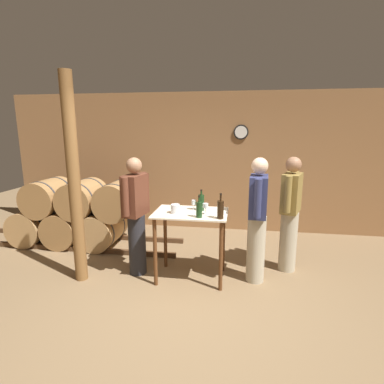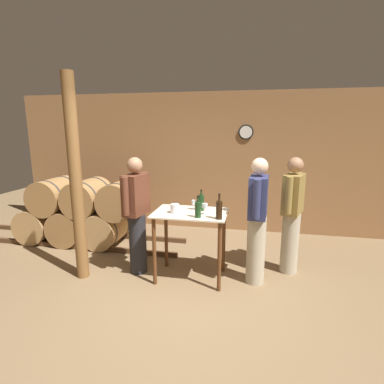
# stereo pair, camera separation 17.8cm
# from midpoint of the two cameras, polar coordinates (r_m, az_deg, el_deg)

# --- Properties ---
(ground_plane) EXTENTS (14.00, 14.00, 0.00)m
(ground_plane) POSITION_cam_midpoint_polar(r_m,az_deg,el_deg) (3.58, 0.02, -22.26)
(ground_plane) COLOR brown
(back_wall) EXTENTS (8.40, 0.08, 2.70)m
(back_wall) POSITION_cam_midpoint_polar(r_m,az_deg,el_deg) (5.95, 5.81, 5.58)
(back_wall) COLOR #996B42
(back_wall) RESTS_ON ground_plane
(barrel_rack) EXTENTS (4.02, 0.79, 1.16)m
(barrel_rack) POSITION_cam_midpoint_polar(r_m,az_deg,el_deg) (5.64, -19.66, -3.59)
(barrel_rack) COLOR #4C331E
(barrel_rack) RESTS_ON ground_plane
(tasting_table) EXTENTS (0.96, 0.66, 0.93)m
(tasting_table) POSITION_cam_midpoint_polar(r_m,az_deg,el_deg) (4.01, 0.99, -6.67)
(tasting_table) COLOR beige
(tasting_table) RESTS_ON ground_plane
(wooden_post) EXTENTS (0.16, 0.16, 2.70)m
(wooden_post) POSITION_cam_midpoint_polar(r_m,az_deg,el_deg) (4.14, -20.13, 2.04)
(wooden_post) COLOR brown
(wooden_post) RESTS_ON ground_plane
(wine_bottle_far_left) EXTENTS (0.08, 0.08, 0.29)m
(wine_bottle_far_left) POSITION_cam_midpoint_polar(r_m,az_deg,el_deg) (4.00, 3.04, -1.97)
(wine_bottle_far_left) COLOR #193819
(wine_bottle_far_left) RESTS_ON tasting_table
(wine_bottle_left) EXTENTS (0.08, 0.08, 0.28)m
(wine_bottle_left) POSITION_cam_midpoint_polar(r_m,az_deg,el_deg) (3.69, 2.51, -3.32)
(wine_bottle_left) COLOR #193819
(wine_bottle_left) RESTS_ON tasting_table
(wine_bottle_center) EXTENTS (0.08, 0.08, 0.32)m
(wine_bottle_center) POSITION_cam_midpoint_polar(r_m,az_deg,el_deg) (3.64, 6.57, -3.35)
(wine_bottle_center) COLOR black
(wine_bottle_center) RESTS_ON tasting_table
(wine_glass_near_left) EXTENTS (0.06, 0.06, 0.13)m
(wine_glass_near_left) POSITION_cam_midpoint_polar(r_m,az_deg,el_deg) (4.05, 1.62, -2.10)
(wine_glass_near_left) COLOR silver
(wine_glass_near_left) RESTS_ON tasting_table
(wine_glass_near_center) EXTENTS (0.07, 0.07, 0.14)m
(wine_glass_near_center) POSITION_cam_midpoint_polar(r_m,az_deg,el_deg) (3.82, 3.81, -2.71)
(wine_glass_near_center) COLOR silver
(wine_glass_near_center) RESTS_ON tasting_table
(ice_bucket) EXTENTS (0.12, 0.12, 0.12)m
(ice_bucket) POSITION_cam_midpoint_polar(r_m,az_deg,el_deg) (3.90, -1.98, -3.17)
(ice_bucket) COLOR silver
(ice_bucket) RESTS_ON tasting_table
(person_host) EXTENTS (0.34, 0.56, 1.64)m
(person_host) POSITION_cam_midpoint_polar(r_m,az_deg,el_deg) (4.39, 19.62, -3.86)
(person_host) COLOR #B7AD93
(person_host) RESTS_ON ground_plane
(person_visitor_with_scarf) EXTENTS (0.25, 0.59, 1.66)m
(person_visitor_with_scarf) POSITION_cam_midpoint_polar(r_m,az_deg,el_deg) (3.96, 13.59, -5.02)
(person_visitor_with_scarf) COLOR #B7AD93
(person_visitor_with_scarf) RESTS_ON ground_plane
(person_visitor_bearded) EXTENTS (0.29, 0.58, 1.64)m
(person_visitor_bearded) POSITION_cam_midpoint_polar(r_m,az_deg,el_deg) (4.19, -9.31, -4.04)
(person_visitor_bearded) COLOR #232328
(person_visitor_bearded) RESTS_ON ground_plane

